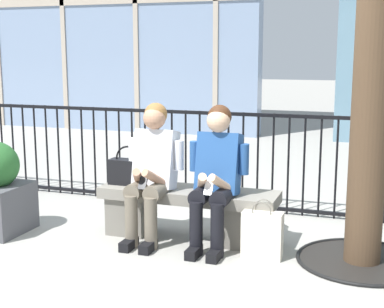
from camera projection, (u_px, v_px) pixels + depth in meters
ground_plane at (188, 238)px, 5.02m from camera, size 60.00×60.00×0.00m
stone_bench at (188, 209)px, 4.97m from camera, size 1.60×0.44×0.45m
seated_person_with_phone at (152, 168)px, 4.87m from camera, size 0.52×0.66×1.21m
seated_person_companion at (216, 172)px, 4.69m from camera, size 0.52×0.66×1.21m
handbag_on_bench at (128, 171)px, 5.09m from camera, size 0.35×0.14×0.36m
shopping_bag at (262, 234)px, 4.49m from camera, size 0.33×0.14×0.48m
plaza_railing at (221, 160)px, 5.88m from camera, size 8.42×0.04×1.04m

